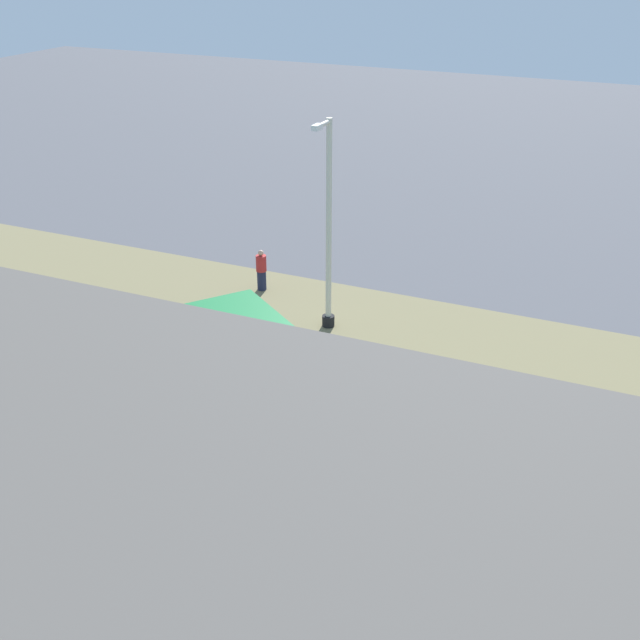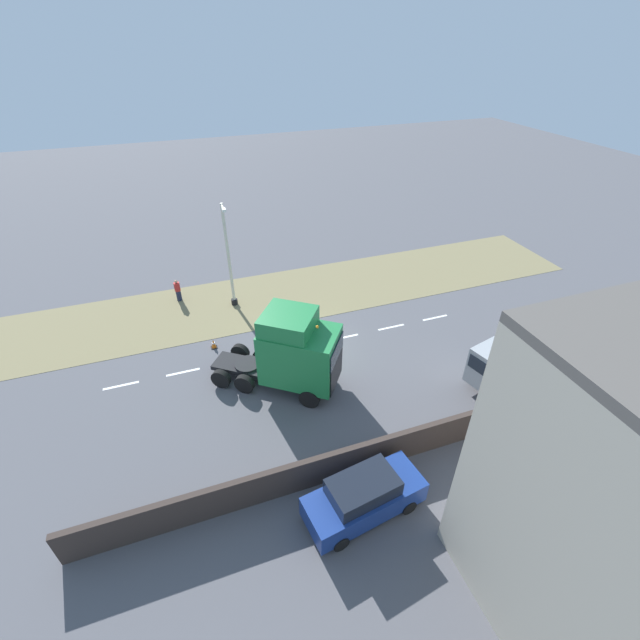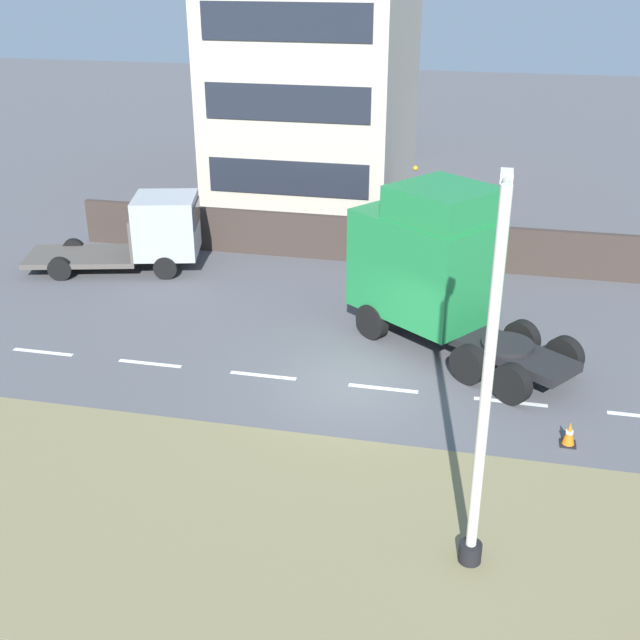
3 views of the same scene
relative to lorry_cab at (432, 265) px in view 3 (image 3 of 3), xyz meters
The scene contains 10 objects.
ground_plane 4.17m from the lorry_cab, 154.00° to the left, with size 120.00×120.00×0.00m, color #515156.
grass_verge 9.54m from the lorry_cab, behind, with size 7.00×44.00×0.01m.
lane_markings 3.97m from the lorry_cab, 165.17° to the left, with size 0.16×21.00×0.00m.
boundary_wall 6.23m from the lorry_cab, 14.64° to the left, with size 0.25×24.00×1.63m.
building_block 16.97m from the lorry_cab, 22.95° to the left, with size 12.07×7.70×11.18m.
lorry_cab is the anchor object (origin of this frame).
flatbed_truck 10.56m from the lorry_cab, 70.06° to the left, with size 3.45×6.27×2.61m.
parked_car 7.77m from the lorry_cab, ahead, with size 2.46×4.90×1.96m.
lamp_post 9.28m from the lorry_cab, 169.82° to the right, with size 1.33×0.42×7.09m.
traffic_cone_lead 6.34m from the lorry_cab, 142.72° to the right, with size 0.36×0.36×0.58m.
Camera 3 is at (-17.84, -2.93, 10.23)m, focal length 45.00 mm.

